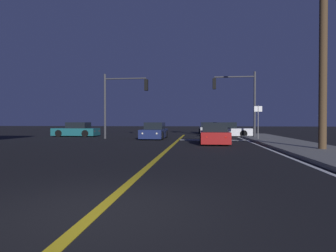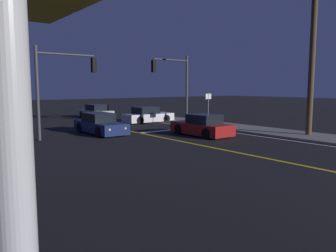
{
  "view_description": "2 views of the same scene",
  "coord_description": "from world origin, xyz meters",
  "views": [
    {
      "loc": [
        1.57,
        -4.07,
        1.4
      ],
      "look_at": [
        -0.69,
        16.09,
        1.08
      ],
      "focal_mm": 29.68,
      "sensor_mm": 36.0,
      "label": 1
    },
    {
      "loc": [
        -11.81,
        -1.2,
        3.01
      ],
      "look_at": [
        1.14,
        15.53,
        0.54
      ],
      "focal_mm": 35.63,
      "sensor_mm": 36.0,
      "label": 2
    }
  ],
  "objects": [
    {
      "name": "car_parked_curb_white",
      "position": [
        4.23,
        22.37,
        0.58
      ],
      "size": [
        4.34,
        2.02,
        1.34
      ],
      "rotation": [
        0.0,
        0.0,
        -1.62
      ],
      "color": "silver",
      "rests_on": "ground"
    },
    {
      "name": "lane_line_center",
      "position": [
        0.0,
        9.33,
        0.01
      ],
      "size": [
        0.2,
        31.73,
        0.01
      ],
      "primitive_type": "cube",
      "color": "gold",
      "rests_on": "ground"
    },
    {
      "name": "car_mid_block_silver",
      "position": [
        2.58,
        28.88,
        0.58
      ],
      "size": [
        2.08,
        4.32,
        1.34
      ],
      "rotation": [
        0.0,
        0.0,
        0.03
      ],
      "color": "#B2B5BA",
      "rests_on": "ground"
    },
    {
      "name": "traffic_signal_near_right",
      "position": [
        4.87,
        19.47,
        3.67
      ],
      "size": [
        3.53,
        0.28,
        5.53
      ],
      "rotation": [
        0.0,
        0.0,
        3.14
      ],
      "color": "#38383D",
      "rests_on": "ground"
    },
    {
      "name": "utility_pole_right",
      "position": [
        7.23,
        9.43,
        4.99
      ],
      "size": [
        1.62,
        0.35,
        9.71
      ],
      "color": "#4C3823",
      "rests_on": "ground"
    },
    {
      "name": "traffic_signal_far_left",
      "position": [
        -4.78,
        18.07,
        3.54
      ],
      "size": [
        3.68,
        0.28,
        5.32
      ],
      "color": "#38383D",
      "rests_on": "ground"
    },
    {
      "name": "car_following_oncoming_red",
      "position": [
        2.54,
        13.85,
        0.58
      ],
      "size": [
        1.82,
        4.16,
        1.34
      ],
      "rotation": [
        0.0,
        0.0,
        -0.0
      ],
      "color": "maroon",
      "rests_on": "ground"
    },
    {
      "name": "car_distant_tail_navy",
      "position": [
        -2.1,
        18.61,
        0.58
      ],
      "size": [
        1.84,
        4.63,
        1.34
      ],
      "rotation": [
        0.0,
        0.0,
        3.14
      ],
      "color": "navy",
      "rests_on": "ground"
    },
    {
      "name": "sidewalk_right",
      "position": [
        6.93,
        9.33,
        0.07
      ],
      "size": [
        3.2,
        33.6,
        0.15
      ],
      "primitive_type": "cube",
      "color": "slate",
      "rests_on": "ground"
    },
    {
      "name": "stop_bar",
      "position": [
        2.67,
        17.17,
        0.01
      ],
      "size": [
        5.33,
        0.5,
        0.01
      ],
      "primitive_type": "cube",
      "color": "white",
      "rests_on": "ground"
    },
    {
      "name": "lane_line_edge_right",
      "position": [
        5.08,
        9.33,
        0.01
      ],
      "size": [
        0.16,
        31.73,
        0.01
      ],
      "primitive_type": "cube",
      "color": "white",
      "rests_on": "ground"
    },
    {
      "name": "street_sign_corner",
      "position": [
        5.83,
        16.67,
        1.73
      ],
      "size": [
        0.56,
        0.06,
        2.58
      ],
      "color": "slate",
      "rests_on": "ground"
    }
  ]
}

